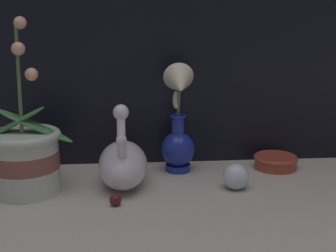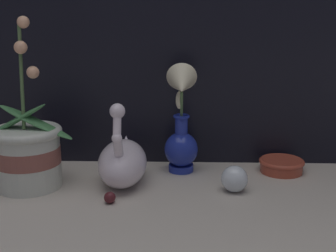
# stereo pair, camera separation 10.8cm
# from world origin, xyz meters

# --- Properties ---
(ground_plane) EXTENTS (2.80, 2.80, 0.00)m
(ground_plane) POSITION_xyz_m (0.00, 0.00, 0.00)
(ground_plane) COLOR #BCB2A3
(orchid_potted_plant) EXTENTS (0.22, 0.16, 0.39)m
(orchid_potted_plant) POSITION_xyz_m (-0.31, 0.11, 0.09)
(orchid_potted_plant) COLOR beige
(orchid_potted_plant) RESTS_ON ground_plane
(swan_figurine) EXTENTS (0.11, 0.20, 0.21)m
(swan_figurine) POSITION_xyz_m (-0.09, 0.13, 0.06)
(swan_figurine) COLOR white
(swan_figurine) RESTS_ON ground_plane
(blue_vase) EXTENTS (0.08, 0.13, 0.28)m
(blue_vase) POSITION_xyz_m (0.05, 0.21, 0.12)
(blue_vase) COLOR navy
(blue_vase) RESTS_ON ground_plane
(glass_sphere) EXTENTS (0.06, 0.06, 0.06)m
(glass_sphere) POSITION_xyz_m (0.17, 0.09, 0.03)
(glass_sphere) COLOR silver
(glass_sphere) RESTS_ON ground_plane
(amber_dish) EXTENTS (0.11, 0.11, 0.03)m
(amber_dish) POSITION_xyz_m (0.30, 0.23, 0.02)
(amber_dish) COLOR #A8422D
(amber_dish) RESTS_ON ground_plane
(glass_bauble) EXTENTS (0.03, 0.03, 0.03)m
(glass_bauble) POSITION_xyz_m (-0.11, 0.02, 0.01)
(glass_bauble) COLOR #4C191E
(glass_bauble) RESTS_ON ground_plane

